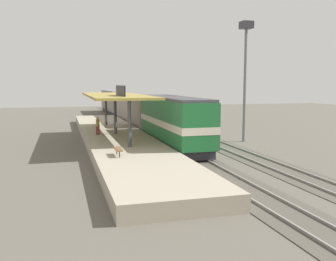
{
  "coord_description": "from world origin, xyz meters",
  "views": [
    {
      "loc": [
        -9.57,
        -36.79,
        5.79
      ],
      "look_at": [
        -1.38,
        -7.5,
        2.0
      ],
      "focal_mm": 40.67,
      "sensor_mm": 36.0,
      "label": 1
    }
  ],
  "objects_px": {
    "platform_bench": "(118,149)",
    "passenger_carriage_front": "(136,109)",
    "light_mast": "(246,56)",
    "locomotive": "(173,121)",
    "passenger_carriage_rear": "(115,102)",
    "person_waiting": "(98,125)"
  },
  "relations": [
    {
      "from": "platform_bench",
      "to": "passenger_carriage_front",
      "type": "height_order",
      "value": "passenger_carriage_front"
    },
    {
      "from": "passenger_carriage_front",
      "to": "light_mast",
      "type": "height_order",
      "value": "light_mast"
    },
    {
      "from": "locomotive",
      "to": "passenger_carriage_rear",
      "type": "xyz_separation_m",
      "value": [
        0.0,
        38.8,
        -0.1
      ]
    },
    {
      "from": "person_waiting",
      "to": "light_mast",
      "type": "bearing_deg",
      "value": -9.44
    },
    {
      "from": "locomotive",
      "to": "light_mast",
      "type": "xyz_separation_m",
      "value": [
        7.8,
        1.61,
        5.99
      ]
    },
    {
      "from": "platform_bench",
      "to": "passenger_carriage_rear",
      "type": "bearing_deg",
      "value": 82.56
    },
    {
      "from": "locomotive",
      "to": "person_waiting",
      "type": "distance_m",
      "value": 7.49
    },
    {
      "from": "light_mast",
      "to": "person_waiting",
      "type": "bearing_deg",
      "value": 170.56
    },
    {
      "from": "platform_bench",
      "to": "light_mast",
      "type": "distance_m",
      "value": 17.8
    },
    {
      "from": "platform_bench",
      "to": "passenger_carriage_front",
      "type": "bearing_deg",
      "value": 76.57
    },
    {
      "from": "person_waiting",
      "to": "passenger_carriage_front",
      "type": "bearing_deg",
      "value": 65.71
    },
    {
      "from": "passenger_carriage_rear",
      "to": "person_waiting",
      "type": "distance_m",
      "value": 35.41
    },
    {
      "from": "passenger_carriage_rear",
      "to": "locomotive",
      "type": "bearing_deg",
      "value": -90.0
    },
    {
      "from": "light_mast",
      "to": "person_waiting",
      "type": "height_order",
      "value": "light_mast"
    },
    {
      "from": "platform_bench",
      "to": "passenger_carriage_rear",
      "type": "height_order",
      "value": "passenger_carriage_rear"
    },
    {
      "from": "locomotive",
      "to": "person_waiting",
      "type": "xyz_separation_m",
      "value": [
        -6.33,
        3.96,
        -0.56
      ]
    },
    {
      "from": "passenger_carriage_rear",
      "to": "passenger_carriage_front",
      "type": "bearing_deg",
      "value": -90.0
    },
    {
      "from": "locomotive",
      "to": "light_mast",
      "type": "height_order",
      "value": "light_mast"
    },
    {
      "from": "passenger_carriage_front",
      "to": "light_mast",
      "type": "bearing_deg",
      "value": -64.55
    },
    {
      "from": "platform_bench",
      "to": "passenger_carriage_front",
      "type": "distance_m",
      "value": 25.86
    },
    {
      "from": "platform_bench",
      "to": "light_mast",
      "type": "relative_size",
      "value": 0.15
    },
    {
      "from": "passenger_carriage_front",
      "to": "platform_bench",
      "type": "bearing_deg",
      "value": -103.43
    }
  ]
}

